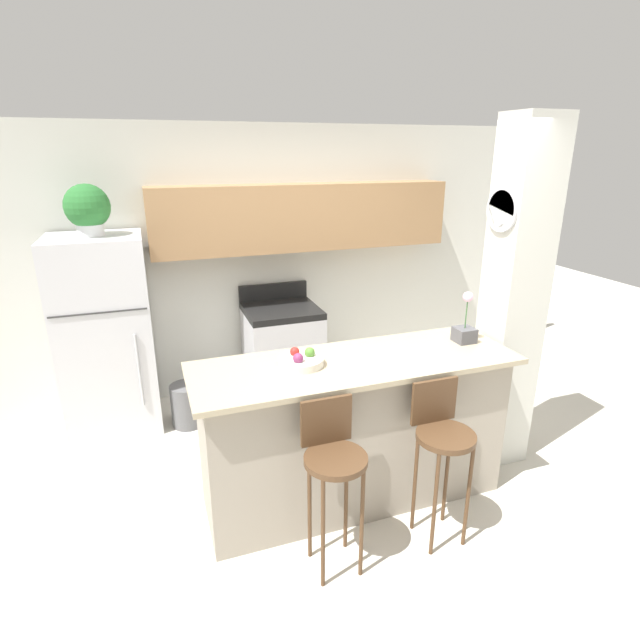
% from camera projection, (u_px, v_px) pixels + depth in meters
% --- Properties ---
extents(ground_plane, '(14.00, 14.00, 0.00)m').
position_uv_depth(ground_plane, '(353.00, 495.00, 3.52)').
color(ground_plane, beige).
extents(wall_back, '(5.60, 0.38, 2.55)m').
position_uv_depth(wall_back, '(286.00, 244.00, 4.81)').
color(wall_back, silver).
rests_on(wall_back, ground_plane).
extents(pillar_right, '(0.38, 0.32, 2.55)m').
position_uv_depth(pillar_right, '(513.00, 301.00, 3.60)').
color(pillar_right, silver).
rests_on(pillar_right, ground_plane).
extents(counter_bar, '(2.12, 0.70, 1.03)m').
position_uv_depth(counter_bar, '(354.00, 431.00, 3.35)').
color(counter_bar, gray).
rests_on(counter_bar, ground_plane).
extents(refrigerator, '(0.74, 0.69, 1.67)m').
position_uv_depth(refrigerator, '(106.00, 335.00, 4.19)').
color(refrigerator, silver).
rests_on(refrigerator, ground_plane).
extents(stove_range, '(0.68, 0.64, 1.07)m').
position_uv_depth(stove_range, '(282.00, 352.00, 4.83)').
color(stove_range, silver).
rests_on(stove_range, ground_plane).
extents(bar_stool_left, '(0.35, 0.35, 1.02)m').
position_uv_depth(bar_stool_left, '(333.00, 461.00, 2.75)').
color(bar_stool_left, '#4C331E').
rests_on(bar_stool_left, ground_plane).
extents(bar_stool_right, '(0.35, 0.35, 1.02)m').
position_uv_depth(bar_stool_right, '(442.00, 438.00, 2.97)').
color(bar_stool_right, '#4C331E').
rests_on(bar_stool_right, ground_plane).
extents(potted_plant_on_fridge, '(0.34, 0.34, 0.40)m').
position_uv_depth(potted_plant_on_fridge, '(87.00, 208.00, 3.85)').
color(potted_plant_on_fridge, silver).
rests_on(potted_plant_on_fridge, refrigerator).
extents(orchid_vase, '(0.13, 0.13, 0.36)m').
position_uv_depth(orchid_vase, '(465.00, 329.00, 3.47)').
color(orchid_vase, '#4C4C51').
rests_on(orchid_vase, counter_bar).
extents(fruit_bowl, '(0.29, 0.29, 0.10)m').
position_uv_depth(fruit_bowl, '(301.00, 360.00, 3.11)').
color(fruit_bowl, silver).
rests_on(fruit_bowl, counter_bar).
extents(trash_bin, '(0.28, 0.28, 0.38)m').
position_uv_depth(trash_bin, '(187.00, 405.00, 4.38)').
color(trash_bin, '#59595B').
rests_on(trash_bin, ground_plane).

